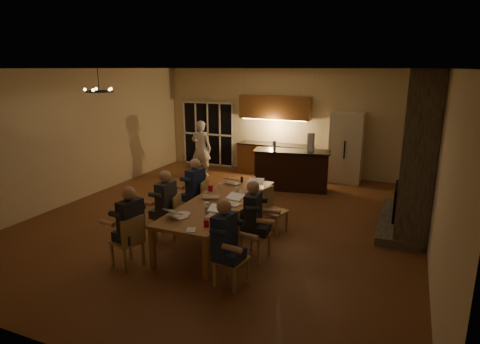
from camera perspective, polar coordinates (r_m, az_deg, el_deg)
The scene contains 45 objects.
floor at distance 8.78m, azimuth -2.11°, elevation -6.85°, with size 9.00×9.00×0.00m, color brown.
back_wall at distance 12.52m, azimuth 6.64°, elevation 7.12°, with size 8.00×0.04×3.20m, color beige.
left_wall at distance 10.65m, azimuth -22.28°, elevation 4.82°, with size 0.04×9.00×3.20m, color beige.
right_wall at distance 7.59m, azimuth 26.45°, elevation 0.80°, with size 0.04×9.00×3.20m, color beige.
ceiling at distance 8.17m, azimuth -2.33°, elevation 14.66°, with size 8.00×9.00×0.04m, color white.
french_doors at distance 13.55m, azimuth -4.55°, elevation 5.39°, with size 1.86×0.08×2.10m, color black.
fireplace at distance 8.75m, azimuth 23.99°, elevation 2.73°, with size 0.58×2.50×3.20m, color #675E51.
kitchenette at distance 12.36m, azimuth 4.82°, elevation 5.20°, with size 2.24×0.68×2.40m, color brown, non-canonical shape.
refrigerator at distance 11.86m, azimuth 14.89°, elevation 3.38°, with size 0.90×0.68×2.00m, color beige.
dining_table at distance 7.82m, azimuth -2.76°, elevation -6.67°, with size 1.10×3.25×0.75m, color #9F683F.
bar_island at distance 10.88m, azimuth 7.34°, elevation 0.27°, with size 2.02×0.68×1.08m, color black.
chair_left_near at distance 6.97m, azimuth -15.81°, elevation -9.37°, with size 0.44×0.44×0.89m, color tan, non-canonical shape.
chair_left_mid at distance 7.85m, azimuth -10.25°, elevation -6.28°, with size 0.44×0.44×0.89m, color tan, non-canonical shape.
chair_left_far at distance 8.70m, azimuth -6.27°, elevation -4.02°, with size 0.44×0.44×0.89m, color tan, non-canonical shape.
chair_right_near at distance 6.15m, azimuth -1.27°, elevation -12.15°, with size 0.44×0.44×0.89m, color tan, non-canonical shape.
chair_right_mid at distance 6.99m, azimuth 2.16°, elevation -8.71°, with size 0.44×0.44×0.89m, color tan, non-canonical shape.
chair_right_far at distance 8.06m, azimuth 4.91°, elevation -5.53°, with size 0.44×0.44×0.89m, color tan, non-canonical shape.
person_left_near at distance 6.84m, azimuth -15.21°, elevation -7.57°, with size 0.60×0.60×1.38m, color #272A33, non-canonical shape.
person_right_near at distance 6.03m, azimuth -2.24°, elevation -10.14°, with size 0.60×0.60×1.38m, color #1E294D, non-canonical shape.
person_left_mid at distance 7.69m, azimuth -10.43°, elevation -4.78°, with size 0.60×0.60×1.38m, color #373C41, non-canonical shape.
person_right_mid at distance 6.92m, azimuth 1.85°, elevation -6.77°, with size 0.60×0.60×1.38m, color #272A33, non-canonical shape.
person_left_far at distance 8.57m, azimuth -6.33°, elevation -2.59°, with size 0.60×0.60×1.38m, color #1E294D, non-canonical shape.
standing_person at distance 12.19m, azimuth -5.53°, elevation 3.37°, with size 0.62×0.41×1.70m, color silver.
chandelier at distance 8.73m, azimuth -19.40°, elevation 10.77°, with size 0.57×0.57×0.03m, color black.
laptop_a at distance 6.91m, azimuth -8.79°, elevation -5.45°, with size 0.32×0.28×0.23m, color silver, non-canonical shape.
laptop_b at distance 6.82m, azimuth -3.56°, elevation -5.56°, with size 0.32×0.28×0.23m, color silver, non-canonical shape.
laptop_c at distance 7.84m, azimuth -4.22°, elevation -2.86°, with size 0.32×0.28×0.23m, color silver, non-canonical shape.
laptop_d at distance 7.44m, azimuth -1.15°, elevation -3.79°, with size 0.32×0.28×0.23m, color silver, non-canonical shape.
laptop_e at distance 8.76m, azimuth -0.93°, elevation -0.95°, with size 0.32×0.28×0.23m, color silver, non-canonical shape.
laptop_f at distance 8.46m, azimuth 2.29°, elevation -1.53°, with size 0.32×0.28×0.23m, color silver, non-canonical shape.
mug_front at distance 7.32m, azimuth -4.76°, elevation -4.67°, with size 0.08×0.08×0.10m, color white.
mug_mid at distance 8.18m, azimuth -0.47°, elevation -2.54°, with size 0.07×0.07×0.10m, color white.
mug_back at distance 8.45m, azimuth -2.87°, elevation -1.99°, with size 0.08×0.08×0.10m, color white.
redcup_near at distance 6.46m, azimuth -4.80°, elevation -7.27°, with size 0.09×0.09×0.12m, color red.
redcup_mid at distance 8.27m, azimuth -4.21°, elevation -2.31°, with size 0.09×0.09×0.12m, color red.
redcup_far at distance 8.91m, azimuth 1.93°, elevation -1.03°, with size 0.09×0.09×0.12m, color red.
can_silver at distance 7.03m, azimuth -4.73°, elevation -5.42°, with size 0.07×0.07×0.12m, color #B2B2B7.
can_cola at distance 8.90m, azimuth 0.25°, elevation -1.05°, with size 0.06×0.06×0.12m, color #3F0F0C.
can_right at distance 7.80m, azimuth 0.95°, elevation -3.33°, with size 0.07×0.07×0.12m, color #B2B2B7.
plate_near at distance 7.07m, azimuth -1.87°, elevation -5.71°, with size 0.27×0.27×0.02m, color white.
plate_left at distance 7.03m, azimuth -8.17°, elevation -5.96°, with size 0.27×0.27×0.02m, color white.
plate_far at distance 8.23m, azimuth 2.37°, elevation -2.74°, with size 0.26×0.26×0.02m, color white.
notepad at distance 6.37m, azimuth -6.98°, elevation -8.18°, with size 0.14×0.19×0.01m, color white.
bar_bottle at distance 10.81m, azimuth 4.91°, elevation 3.84°, with size 0.09×0.09×0.24m, color #99999E.
bar_blender at distance 10.70m, azimuth 10.03°, elevation 4.19°, with size 0.15×0.15×0.47m, color silver.
Camera 1 is at (3.47, -7.40, 3.21)m, focal length 30.00 mm.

